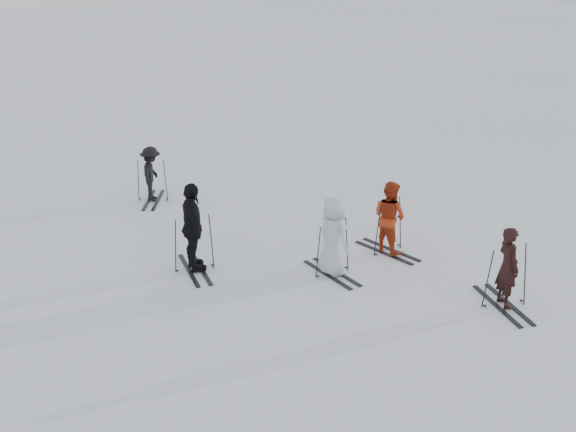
# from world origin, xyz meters

# --- Properties ---
(ground) EXTENTS (120.00, 120.00, 0.00)m
(ground) POSITION_xyz_m (0.00, 0.00, 0.00)
(ground) COLOR silver
(ground) RESTS_ON ground
(skier_near_dark) EXTENTS (0.60, 0.72, 1.68)m
(skier_near_dark) POSITION_xyz_m (2.09, -3.49, 0.84)
(skier_near_dark) COLOR black
(skier_near_dark) RESTS_ON ground
(skier_red) EXTENTS (0.72, 0.89, 1.72)m
(skier_red) POSITION_xyz_m (2.03, -0.20, 0.86)
(skier_red) COLOR #9F2E12
(skier_red) RESTS_ON ground
(skier_grey) EXTENTS (0.61, 0.89, 1.78)m
(skier_grey) POSITION_xyz_m (0.23, -0.33, 0.89)
(skier_grey) COLOR #B7BEC1
(skier_grey) RESTS_ON ground
(skier_uphill_left) EXTENTS (0.79, 1.26, 2.01)m
(skier_uphill_left) POSITION_xyz_m (-2.11, 1.63, 1.00)
(skier_uphill_left) COLOR black
(skier_uphill_left) RESTS_ON ground
(skier_uphill_far) EXTENTS (1.05, 1.13, 1.53)m
(skier_uphill_far) POSITION_xyz_m (-0.86, 6.19, 0.76)
(skier_uphill_far) COLOR black
(skier_uphill_far) RESTS_ON ground
(skis_near_dark) EXTENTS (2.09, 1.59, 1.35)m
(skis_near_dark) POSITION_xyz_m (2.09, -3.49, 0.68)
(skis_near_dark) COLOR black
(skis_near_dark) RESTS_ON ground
(skis_red) EXTENTS (1.88, 1.11, 1.31)m
(skis_red) POSITION_xyz_m (2.03, -0.20, 0.65)
(skis_red) COLOR black
(skis_red) RESTS_ON ground
(skis_grey) EXTENTS (1.79, 1.01, 1.27)m
(skis_grey) POSITION_xyz_m (0.23, -0.33, 0.64)
(skis_grey) COLOR black
(skis_grey) RESTS_ON ground
(skis_uphill_left) EXTENTS (1.99, 1.41, 1.31)m
(skis_uphill_left) POSITION_xyz_m (-2.11, 1.63, 0.66)
(skis_uphill_left) COLOR black
(skis_uphill_left) RESTS_ON ground
(skis_uphill_far) EXTENTS (1.89, 1.73, 1.23)m
(skis_uphill_far) POSITION_xyz_m (-0.86, 6.19, 0.62)
(skis_uphill_far) COLOR black
(skis_uphill_far) RESTS_ON ground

